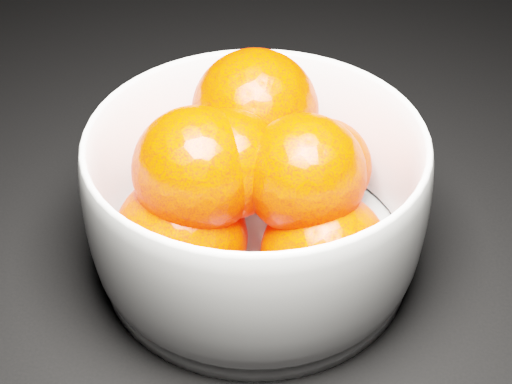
# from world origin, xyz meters

# --- Properties ---
(bowl) EXTENTS (0.23, 0.23, 0.11)m
(bowl) POSITION_xyz_m (-0.25, -0.25, 0.06)
(bowl) COLOR silver
(bowl) RESTS_ON ground
(orange_pile) EXTENTS (0.18, 0.17, 0.13)m
(orange_pile) POSITION_xyz_m (-0.25, -0.25, 0.08)
(orange_pile) COLOR #FF2100
(orange_pile) RESTS_ON bowl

